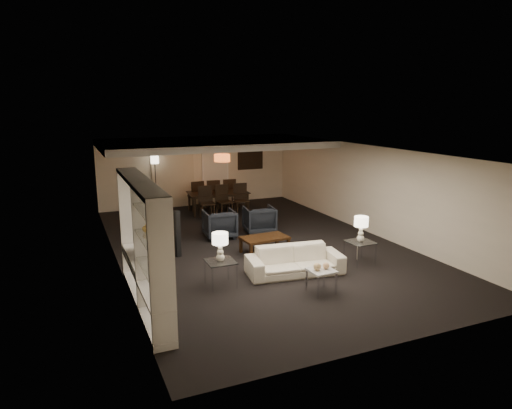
{
  "coord_description": "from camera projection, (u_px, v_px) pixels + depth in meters",
  "views": [
    {
      "loc": [
        -4.52,
        -10.54,
        3.63
      ],
      "look_at": [
        0.0,
        0.0,
        1.1
      ],
      "focal_mm": 32.0,
      "sensor_mm": 36.0,
      "label": 1
    }
  ],
  "objects": [
    {
      "name": "pendant_light",
      "position": [
        222.0,
        158.0,
        14.82
      ],
      "size": [
        0.52,
        0.52,
        0.24
      ],
      "primitive_type": "cylinder",
      "color": "#D8591E",
      "rests_on": "ceiling_soffit"
    },
    {
      "name": "side_table_left",
      "position": [
        221.0,
        273.0,
        9.25
      ],
      "size": [
        0.57,
        0.57,
        0.53
      ],
      "primitive_type": null,
      "rotation": [
        0.0,
        0.0,
        -0.0
      ],
      "color": "white",
      "rests_on": "floor"
    },
    {
      "name": "door",
      "position": [
        215.0,
        175.0,
        16.93
      ],
      "size": [
        0.9,
        0.05,
        2.1
      ],
      "primitive_type": "cube",
      "color": "silver",
      "rests_on": "wall_back"
    },
    {
      "name": "vase_blue",
      "position": [
        154.0,
        264.0,
        7.24
      ],
      "size": [
        0.18,
        0.18,
        0.19
      ],
      "primitive_type": "imported",
      "color": "#2A3FB9",
      "rests_on": "media_unit"
    },
    {
      "name": "gold_gourd_b",
      "position": [
        326.0,
        266.0,
        8.9
      ],
      "size": [
        0.13,
        0.13,
        0.13
      ],
      "primitive_type": "sphere",
      "color": "#E6B17A",
      "rests_on": "marble_table"
    },
    {
      "name": "chair_fr",
      "position": [
        228.0,
        193.0,
        16.31
      ],
      "size": [
        0.54,
        0.54,
        1.05
      ],
      "primitive_type": null,
      "rotation": [
        0.0,
        0.0,
        3.03
      ],
      "color": "black",
      "rests_on": "floor"
    },
    {
      "name": "chair_fl",
      "position": [
        196.0,
        195.0,
        15.85
      ],
      "size": [
        0.53,
        0.53,
        1.05
      ],
      "primitive_type": null,
      "rotation": [
        0.0,
        0.0,
        3.24
      ],
      "color": "black",
      "rests_on": "floor"
    },
    {
      "name": "wall_right",
      "position": [
        368.0,
        189.0,
        13.05
      ],
      "size": [
        0.02,
        11.0,
        2.5
      ],
      "primitive_type": "cube",
      "color": "beige",
      "rests_on": "ground"
    },
    {
      "name": "wall_left",
      "position": [
        115.0,
        211.0,
        10.36
      ],
      "size": [
        0.02,
        11.0,
        2.5
      ],
      "primitive_type": "cube",
      "color": "beige",
      "rests_on": "ground"
    },
    {
      "name": "floor_lamp",
      "position": [
        156.0,
        184.0,
        15.69
      ],
      "size": [
        0.36,
        0.36,
        1.9
      ],
      "primitive_type": null,
      "rotation": [
        0.0,
        0.0,
        0.41
      ],
      "color": "black",
      "rests_on": "floor"
    },
    {
      "name": "television",
      "position": [
        138.0,
        241.0,
        8.81
      ],
      "size": [
        0.99,
        0.13,
        0.57
      ],
      "primitive_type": "imported",
      "rotation": [
        0.0,
        0.0,
        1.57
      ],
      "color": "black",
      "rests_on": "media_unit"
    },
    {
      "name": "armchair_left",
      "position": [
        220.0,
        224.0,
        12.61
      ],
      "size": [
        0.88,
        0.91,
        0.77
      ],
      "primitive_type": "imported",
      "rotation": [
        0.0,
        0.0,
        3.07
      ],
      "color": "black",
      "rests_on": "floor"
    },
    {
      "name": "coffee_table",
      "position": [
        265.0,
        245.0,
        11.36
      ],
      "size": [
        1.19,
        0.75,
        0.41
      ],
      "primitive_type": null,
      "rotation": [
        0.0,
        0.0,
        0.08
      ],
      "color": "black",
      "rests_on": "floor"
    },
    {
      "name": "wall_back",
      "position": [
        197.0,
        171.0,
        16.64
      ],
      "size": [
        7.0,
        0.02,
        2.5
      ],
      "primitive_type": "cube",
      "color": "beige",
      "rests_on": "ground"
    },
    {
      "name": "floor_speaker",
      "position": [
        177.0,
        234.0,
        10.98
      ],
      "size": [
        0.16,
        0.16,
        1.15
      ],
      "primitive_type": "cube",
      "rotation": [
        0.0,
        0.0,
        0.31
      ],
      "color": "black",
      "rests_on": "floor"
    },
    {
      "name": "table_lamp_right",
      "position": [
        361.0,
        229.0,
        10.44
      ],
      "size": [
        0.36,
        0.36,
        0.59
      ],
      "primitive_type": null,
      "rotation": [
        0.0,
        0.0,
        -0.13
      ],
      "color": "silver",
      "rests_on": "side_table_right"
    },
    {
      "name": "dining_table",
      "position": [
        218.0,
        202.0,
        15.53
      ],
      "size": [
        2.08,
        1.26,
        0.71
      ],
      "primitive_type": "imported",
      "rotation": [
        0.0,
        0.0,
        -0.07
      ],
      "color": "black",
      "rests_on": "floor"
    },
    {
      "name": "ceiling",
      "position": [
        256.0,
        150.0,
        11.44
      ],
      "size": [
        7.0,
        11.0,
        0.02
      ],
      "primitive_type": "cube",
      "color": "silver",
      "rests_on": "ground"
    },
    {
      "name": "floor",
      "position": [
        256.0,
        245.0,
        11.98
      ],
      "size": [
        11.0,
        11.0,
        0.0
      ],
      "primitive_type": "plane",
      "color": "black",
      "rests_on": "ground"
    },
    {
      "name": "chair_nr",
      "position": [
        242.0,
        200.0,
        15.14
      ],
      "size": [
        0.55,
        0.55,
        1.05
      ],
      "primitive_type": null,
      "rotation": [
        0.0,
        0.0,
        -0.14
      ],
      "color": "black",
      "rests_on": "floor"
    },
    {
      "name": "marble_table",
      "position": [
        321.0,
        281.0,
        8.93
      ],
      "size": [
        0.5,
        0.5,
        0.48
      ],
      "primitive_type": null,
      "rotation": [
        0.0,
        0.0,
        0.04
      ],
      "color": "silver",
      "rests_on": "floor"
    },
    {
      "name": "armchair_right",
      "position": [
        259.0,
        220.0,
        13.07
      ],
      "size": [
        0.93,
        0.95,
        0.77
      ],
      "primitive_type": "imported",
      "rotation": [
        0.0,
        0.0,
        3.01
      ],
      "color": "black",
      "rests_on": "floor"
    },
    {
      "name": "vase_amber",
      "position": [
        147.0,
        227.0,
        7.52
      ],
      "size": [
        0.16,
        0.16,
        0.17
      ],
      "primitive_type": "imported",
      "color": "#B0893A",
      "rests_on": "media_unit"
    },
    {
      "name": "chair_nl",
      "position": [
        207.0,
        203.0,
        14.68
      ],
      "size": [
        0.52,
        0.52,
        1.05
      ],
      "primitive_type": null,
      "rotation": [
        0.0,
        0.0,
        -0.08
      ],
      "color": "black",
      "rests_on": "floor"
    },
    {
      "name": "wall_front",
      "position": [
        402.0,
        268.0,
        6.77
      ],
      "size": [
        7.0,
        0.02,
        2.5
      ],
      "primitive_type": "cube",
      "color": "beige",
      "rests_on": "ground"
    },
    {
      "name": "gold_gourd_a",
      "position": [
        317.0,
        267.0,
        8.82
      ],
      "size": [
        0.15,
        0.15,
        0.15
      ],
      "primitive_type": "sphere",
      "color": "#DEB475",
      "rests_on": "marble_table"
    },
    {
      "name": "table_lamp_left",
      "position": [
        220.0,
        247.0,
        9.13
      ],
      "size": [
        0.35,
        0.35,
        0.59
      ],
      "primitive_type": null,
      "rotation": [
        0.0,
        0.0,
        0.07
      ],
      "color": "#EBE3C7",
      "rests_on": "side_table_left"
    },
    {
      "name": "side_table_right",
      "position": [
        360.0,
        252.0,
        10.56
      ],
      "size": [
        0.59,
        0.59,
        0.53
      ],
      "primitive_type": null,
      "rotation": [
        0.0,
        0.0,
        0.03
      ],
      "color": "silver",
      "rests_on": "floor"
    },
    {
      "name": "chair_nm",
      "position": [
        224.0,
        201.0,
        14.91
      ],
      "size": [
        0.53,
        0.53,
        1.05
      ],
      "primitive_type": null,
      "rotation": [
        0.0,
        0.0,
        0.1
      ],
      "color": "black",
      "rests_on": "floor"
    },
    {
      "name": "ceiling_soffit",
      "position": [
        213.0,
        143.0,
        14.6
      ],
      "size": [
        7.0,
        4.0,
        0.2
      ],
      "primitive_type": "cube",
      "color": "silver",
      "rests_on": "ceiling"
    },
    {
      "name": "chair_fm",
      "position": [
        212.0,
        194.0,
        16.08
      ],
      "size": [
        0.52,
        0.52,
        1.05
      ],
      "primitive_type": null,
      "rotation": [
        0.0,
        0.0,
        3.06
      ],
      "color": "black",
      "rests_on": "floor"
    },
    {
      "name": "painting",
      "position": [
        250.0,
        160.0,
        17.35
      ],
      "size": [
        0.95,
        0.04,
        0.65
      ],
      "primitive_type": "cube",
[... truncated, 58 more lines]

